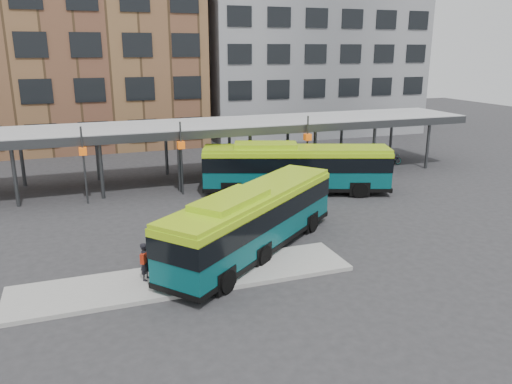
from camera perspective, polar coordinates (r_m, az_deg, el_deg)
name	(u,v)px	position (r m, az deg, el deg)	size (l,w,h in m)	color
ground	(281,239)	(25.36, 2.88, -5.38)	(120.00, 120.00, 0.00)	#28282B
boarding_island	(186,278)	(21.19, -7.96, -9.74)	(14.00, 3.00, 0.18)	gray
canopy	(212,126)	(36.21, -5.03, 7.47)	(40.00, 6.53, 4.80)	#999B9E
building_brick	(59,30)	(53.80, -21.63, 16.81)	(26.00, 14.00, 22.00)	brown
building_grey	(304,42)	(59.37, 5.53, 16.66)	(24.00, 14.00, 20.00)	slate
bus_front	(254,219)	(23.14, -0.27, -3.05)	(10.64, 9.35, 3.23)	#06484C
bus_rear	(295,167)	(33.09, 4.51, 2.87)	(12.35, 6.56, 3.36)	#06484C
pedestrian	(145,261)	(20.84, -12.52, -7.74)	(0.63, 0.69, 1.59)	black
bike_rack	(372,162)	(41.34, 13.14, 3.35)	(5.89, 1.36, 1.05)	slate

